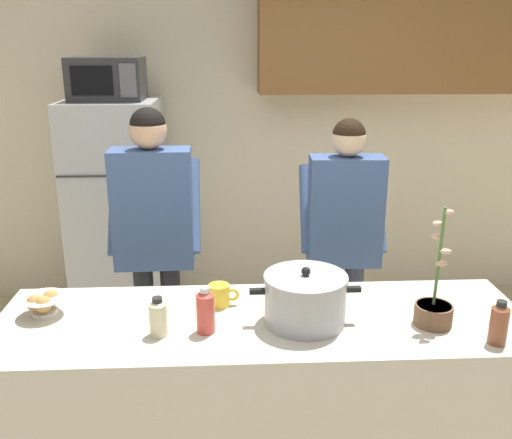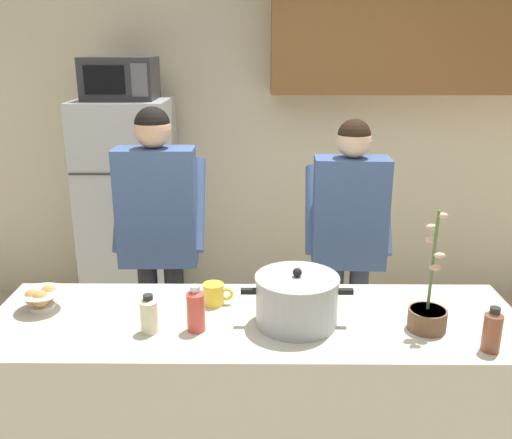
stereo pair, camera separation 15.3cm
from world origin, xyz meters
name	(u,v)px [view 1 (the left image)]	position (x,y,z in m)	size (l,w,h in m)	color
back_wall_unit	(280,115)	(0.27, 2.25, 1.46)	(6.00, 0.48, 2.60)	beige
kitchen_island	(262,413)	(0.00, 0.00, 0.46)	(2.19, 0.68, 0.92)	beige
refrigerator	(118,214)	(-0.93, 1.85, 0.81)	(0.64, 0.68, 1.62)	#B7BABF
microwave	(107,79)	(-0.93, 1.83, 1.76)	(0.48, 0.37, 0.28)	#2D2D30
person_near_pot	(154,224)	(-0.54, 0.87, 1.05)	(0.52, 0.42, 1.68)	black
person_by_sink	(344,226)	(0.52, 0.93, 1.00)	(0.50, 0.42, 1.61)	#33384C
cooking_pot	(305,299)	(0.17, -0.04, 1.02)	(0.44, 0.33, 0.24)	#ADAFB5
coffee_mug	(220,295)	(-0.18, 0.13, 0.97)	(0.13, 0.09, 0.10)	yellow
bread_bowl	(44,304)	(-0.90, 0.07, 0.97)	(0.19, 0.19, 0.10)	white
bottle_near_edge	(158,317)	(-0.41, -0.11, 1.00)	(0.07, 0.07, 0.16)	beige
bottle_mid_counter	(499,323)	(0.86, -0.24, 1.00)	(0.07, 0.07, 0.17)	brown
bottle_far_corner	(205,310)	(-0.23, -0.10, 1.01)	(0.07, 0.07, 0.19)	#D84C3F
potted_orchid	(434,308)	(0.68, -0.08, 0.99)	(0.15, 0.15, 0.49)	brown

